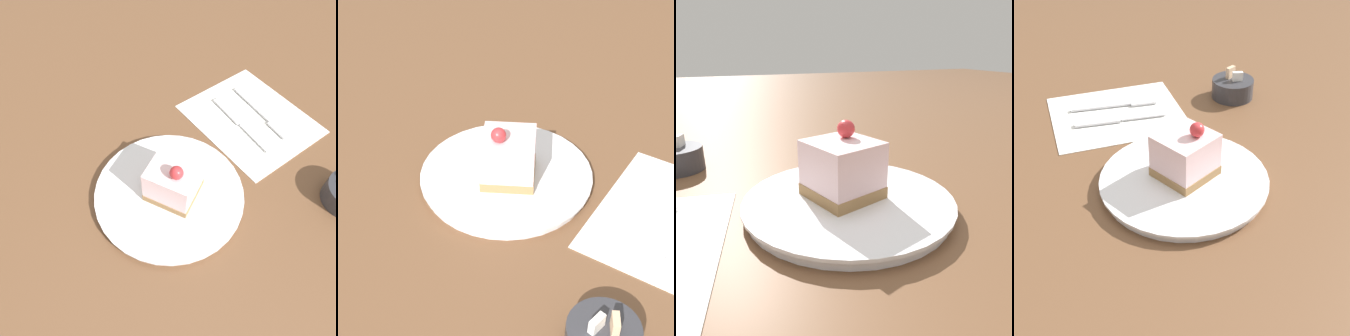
% 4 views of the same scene
% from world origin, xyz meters
% --- Properties ---
extents(ground_plane, '(4.00, 4.00, 0.00)m').
position_xyz_m(ground_plane, '(0.00, 0.00, 0.00)').
color(ground_plane, brown).
extents(plate, '(0.25, 0.25, 0.02)m').
position_xyz_m(plate, '(0.04, -0.03, 0.01)').
color(plate, white).
rests_on(plate, ground_plane).
extents(cake_slice, '(0.10, 0.10, 0.09)m').
position_xyz_m(cake_slice, '(0.03, -0.03, 0.05)').
color(cake_slice, '#9E7547').
rests_on(cake_slice, plate).
extents(napkin, '(0.25, 0.27, 0.00)m').
position_xyz_m(napkin, '(-0.21, -0.04, 0.00)').
color(napkin, white).
rests_on(napkin, ground_plane).
extents(fork, '(0.06, 0.16, 0.00)m').
position_xyz_m(fork, '(-0.23, -0.02, 0.01)').
color(fork, silver).
rests_on(fork, napkin).
extents(knife, '(0.06, 0.16, 0.00)m').
position_xyz_m(knife, '(-0.18, -0.06, 0.01)').
color(knife, silver).
rests_on(knife, napkin).
extents(sugar_bowl, '(0.08, 0.08, 0.06)m').
position_xyz_m(sugar_bowl, '(-0.16, 0.19, 0.02)').
color(sugar_bowl, '#333338').
rests_on(sugar_bowl, ground_plane).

